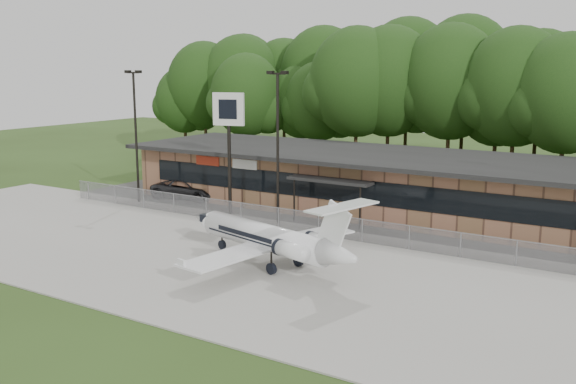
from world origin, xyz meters
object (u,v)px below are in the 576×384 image
Objects in this scene: suv at (188,189)px; pole_sign at (229,122)px; terminal at (390,183)px; business_jet at (270,240)px.

suv is 9.09m from pole_sign.
pole_sign is (-9.26, -7.14, 4.50)m from terminal.
business_jet is at bearing -135.97° from suv.
suv is 0.68× the size of pole_sign.
terminal is 16.26m from suv.
terminal reaches higher than suv.
pole_sign is at bearing -142.36° from terminal.
terminal is at bearing -84.11° from suv.
suv is (-15.62, -4.32, -1.35)m from terminal.
pole_sign is at bearing -123.53° from suv.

